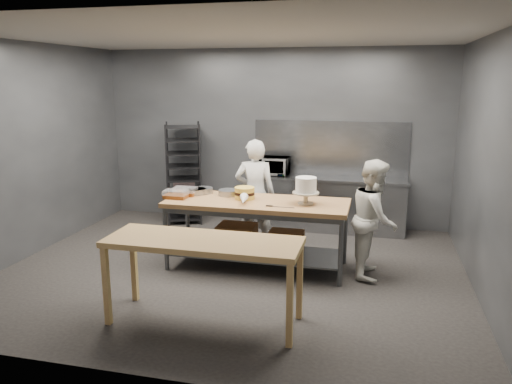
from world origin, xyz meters
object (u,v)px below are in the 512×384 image
at_px(speed_rack, 184,174).
at_px(chef_behind, 255,194).
at_px(microwave, 273,166).
at_px(frosted_cake_stand, 306,187).
at_px(work_table, 257,226).
at_px(near_counter, 203,247).
at_px(chef_right, 374,218).
at_px(layer_cake, 245,193).

relative_size(speed_rack, chef_behind, 1.07).
distance_m(microwave, frosted_cake_stand, 2.17).
height_order(work_table, near_counter, work_table).
relative_size(chef_behind, frosted_cake_stand, 4.67).
xyz_separation_m(chef_right, layer_cake, (-1.70, -0.02, 0.24)).
distance_m(speed_rack, frosted_cake_stand, 3.11).
distance_m(work_table, frosted_cake_stand, 0.87).
height_order(chef_behind, microwave, chef_behind).
xyz_separation_m(work_table, near_counter, (-0.16, -1.65, 0.24)).
bearing_deg(work_table, layer_cake, 163.08).
xyz_separation_m(speed_rack, chef_right, (3.30, -1.79, -0.10)).
bearing_deg(work_table, speed_rack, 133.60).
xyz_separation_m(chef_right, frosted_cake_stand, (-0.87, -0.12, 0.39)).
bearing_deg(chef_right, near_counter, 137.19).
height_order(near_counter, frosted_cake_stand, frosted_cake_stand).
bearing_deg(speed_rack, chef_right, -28.53).
xyz_separation_m(work_table, layer_cake, (-0.18, 0.06, 0.43)).
height_order(near_counter, speed_rack, speed_rack).
bearing_deg(near_counter, layer_cake, 90.78).
distance_m(frosted_cake_stand, layer_cake, 0.85).
distance_m(chef_right, microwave, 2.56).
relative_size(microwave, layer_cake, 2.04).
distance_m(work_table, speed_rack, 2.60).
xyz_separation_m(work_table, frosted_cake_stand, (0.65, -0.04, 0.57)).
height_order(near_counter, chef_behind, chef_behind).
bearing_deg(microwave, chef_right, -47.52).
height_order(microwave, frosted_cake_stand, frosted_cake_stand).
relative_size(speed_rack, frosted_cake_stand, 4.99).
bearing_deg(near_counter, chef_right, 45.85).
distance_m(chef_right, frosted_cake_stand, 0.96).
xyz_separation_m(chef_behind, frosted_cake_stand, (0.87, -0.83, 0.33)).
xyz_separation_m(near_counter, layer_cake, (-0.02, 1.71, 0.19)).
distance_m(chef_behind, chef_right, 1.88).
xyz_separation_m(speed_rack, layer_cake, (1.60, -1.82, 0.14)).
bearing_deg(frosted_cake_stand, chef_behind, 136.48).
bearing_deg(chef_behind, chef_right, 150.18).
relative_size(microwave, frosted_cake_stand, 1.55).
xyz_separation_m(near_counter, speed_rack, (-1.62, 3.52, 0.04)).
bearing_deg(chef_behind, speed_rack, -42.21).
height_order(chef_behind, chef_right, chef_behind).
bearing_deg(speed_rack, chef_behind, -34.70).
bearing_deg(chef_right, speed_rack, 62.82).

